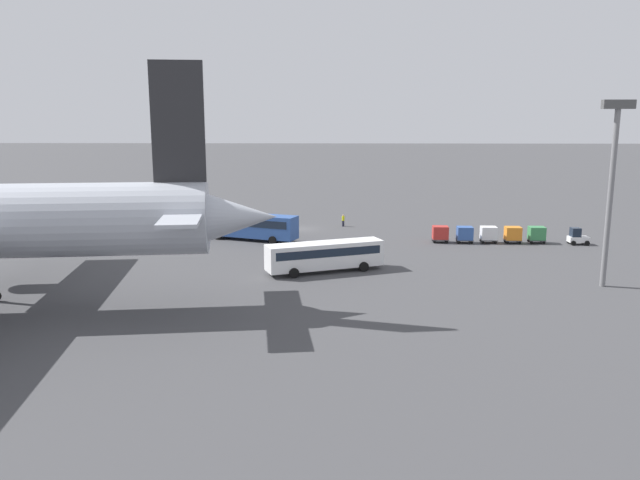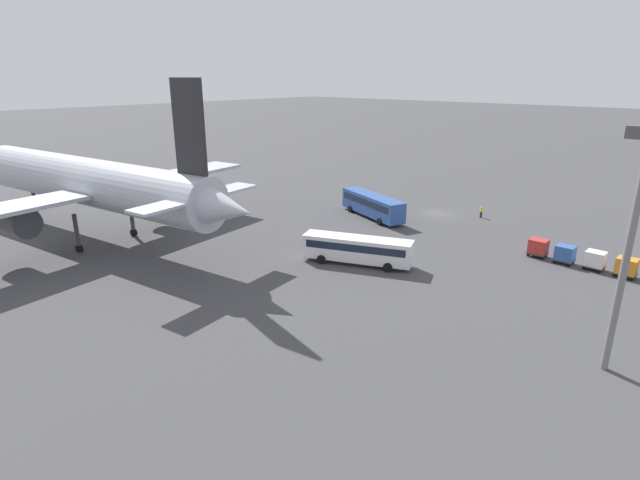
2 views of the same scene
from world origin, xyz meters
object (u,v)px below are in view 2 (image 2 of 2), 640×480
Objects in this scene: shuttle_bus_near at (372,204)px; worker_person at (481,212)px; airplane at (93,183)px; cargo_cart_blue at (565,253)px; cargo_cart_orange at (627,266)px; cargo_cart_white at (595,259)px; cargo_cart_red at (538,247)px; shuttle_bus_far at (357,248)px.

worker_person is at bearing -118.74° from shuttle_bus_near.
cargo_cart_blue is (-46.06, -30.50, -6.22)m from airplane.
worker_person is (-12.08, -10.45, -1.12)m from shuttle_bus_near.
cargo_cart_orange and cargo_cart_white have the same top height.
cargo_cart_blue and cargo_cart_red have the same top height.
shuttle_bus_near is at bearing -2.17° from cargo_cart_orange.
shuttle_bus_far is at bearing 37.40° from cargo_cart_white.
cargo_cart_red is at bearing 136.46° from worker_person.
cargo_cart_white is at bearing -177.24° from cargo_cart_blue.
shuttle_bus_far reaches higher than cargo_cart_white.
worker_person is at bearing -37.99° from cargo_cart_blue.
cargo_cart_red is (8.97, -0.26, 0.00)m from cargo_cart_orange.
airplane is 33.12m from shuttle_bus_far.
shuttle_bus_far is 5.88× the size of cargo_cart_blue.
shuttle_bus_far is 27.77m from cargo_cart_orange.
worker_person is at bearing -32.76° from cargo_cart_white.
cargo_cart_orange is 1.00× the size of cargo_cart_red.
cargo_cart_white reaches higher than worker_person.
cargo_cart_red reaches higher than worker_person.
shuttle_bus_far is 23.00m from cargo_cart_blue.
shuttle_bus_near is 7.34× the size of worker_person.
airplane is 60.65m from cargo_cart_orange.
worker_person is 16.63m from cargo_cart_red.
cargo_cart_orange is 5.98m from cargo_cart_blue.
cargo_cart_white is (-30.10, 1.15, -0.80)m from shuttle_bus_near.
cargo_cart_orange is (-52.03, -30.53, -6.22)m from airplane.
worker_person is at bearing -133.90° from airplane.
shuttle_bus_far is 5.88× the size of cargo_cart_red.
worker_person is 0.84× the size of cargo_cart_white.
airplane is at bearing 35.56° from cargo_cart_red.
cargo_cart_orange is at bearing 178.35° from cargo_cart_red.
cargo_cart_red is (-12.05, 11.45, 0.32)m from worker_person.
airplane is 37.40m from shuttle_bus_near.
shuttle_bus_far is at bearing 85.47° from worker_person.
cargo_cart_red is at bearing -5.59° from cargo_cart_blue.
shuttle_bus_near is 1.05× the size of shuttle_bus_far.
shuttle_bus_near reaches higher than cargo_cart_orange.
cargo_cart_orange is 1.00× the size of cargo_cart_blue.
cargo_cart_orange is at bearing -161.80° from shuttle_bus_near.
airplane is 4.02× the size of shuttle_bus_near.
shuttle_bus_near is at bearing 40.88° from worker_person.
airplane reaches higher than cargo_cart_white.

